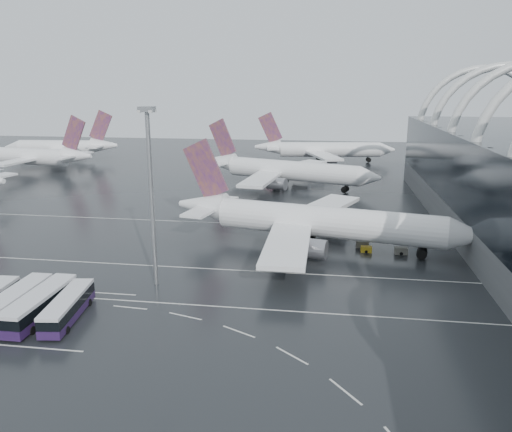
# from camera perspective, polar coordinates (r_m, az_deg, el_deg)

# --- Properties ---
(ground) EXTENTS (420.00, 420.00, 0.00)m
(ground) POSITION_cam_1_polar(r_m,az_deg,el_deg) (72.32, -6.08, -9.45)
(ground) COLOR black
(ground) RESTS_ON ground
(lane_marking_near) EXTENTS (120.00, 0.25, 0.01)m
(lane_marking_near) POSITION_cam_1_polar(r_m,az_deg,el_deg) (70.57, -6.49, -10.10)
(lane_marking_near) COLOR silver
(lane_marking_near) RESTS_ON ground
(lane_marking_mid) EXTENTS (120.00, 0.25, 0.01)m
(lane_marking_mid) POSITION_cam_1_polar(r_m,az_deg,el_deg) (83.09, -4.03, -6.10)
(lane_marking_mid) COLOR silver
(lane_marking_mid) RESTS_ON ground
(lane_marking_far) EXTENTS (120.00, 0.25, 0.01)m
(lane_marking_far) POSITION_cam_1_polar(r_m,az_deg,el_deg) (109.22, -0.89, -0.91)
(lane_marking_far) COLOR silver
(lane_marking_far) RESTS_ON ground
(bus_bay_line_north) EXTENTS (28.00, 0.25, 0.01)m
(bus_bay_line_north) POSITION_cam_1_polar(r_m,az_deg,el_deg) (81.41, -22.83, -7.74)
(bus_bay_line_north) COLOR silver
(bus_bay_line_north) RESTS_ON ground
(airliner_main) EXTENTS (57.35, 49.50, 19.52)m
(airliner_main) POSITION_cam_1_polar(r_m,az_deg,el_deg) (93.34, 6.48, -0.64)
(airliner_main) COLOR white
(airliner_main) RESTS_ON ground
(airliner_gate_b) EXTENTS (54.69, 48.59, 19.50)m
(airliner_gate_b) POSITION_cam_1_polar(r_m,az_deg,el_deg) (148.34, 3.20, 5.20)
(airliner_gate_b) COLOR white
(airliner_gate_b) RESTS_ON ground
(airliner_gate_c) EXTENTS (54.58, 49.94, 19.44)m
(airliner_gate_c) POSITION_cam_1_polar(r_m,az_deg,el_deg) (197.37, 7.57, 7.49)
(airliner_gate_c) COLOR white
(airliner_gate_c) RESTS_ON ground
(jet_remote_mid) EXTENTS (45.41, 36.64, 19.75)m
(jet_remote_mid) POSITION_cam_1_polar(r_m,az_deg,el_deg) (191.30, -23.77, 6.21)
(jet_remote_mid) COLOR white
(jet_remote_mid) RESTS_ON ground
(jet_remote_far) EXTENTS (45.99, 37.09, 20.01)m
(jet_remote_far) POSITION_cam_1_polar(r_m,az_deg,el_deg) (214.75, -21.17, 7.30)
(jet_remote_far) COLOR white
(jet_remote_far) RESTS_ON ground
(bus_row_near_b) EXTENTS (3.47, 13.91, 3.42)m
(bus_row_near_b) POSITION_cam_1_polar(r_m,az_deg,el_deg) (73.44, -25.87, -8.95)
(bus_row_near_b) COLOR #2D143E
(bus_row_near_b) RESTS_ON ground
(bus_row_near_c) EXTENTS (3.37, 13.94, 3.43)m
(bus_row_near_c) POSITION_cam_1_polar(r_m,az_deg,el_deg) (71.73, -23.46, -9.23)
(bus_row_near_c) COLOR #2D143E
(bus_row_near_c) RESTS_ON ground
(bus_row_near_d) EXTENTS (4.44, 12.86, 3.10)m
(bus_row_near_d) POSITION_cam_1_polar(r_m,az_deg,el_deg) (70.06, -20.72, -9.69)
(bus_row_near_d) COLOR #2D143E
(bus_row_near_d) RESTS_ON ground
(floodlight_mast) EXTENTS (2.04, 2.04, 26.64)m
(floodlight_mast) POSITION_cam_1_polar(r_m,az_deg,el_deg) (73.85, -11.98, 4.46)
(floodlight_mast) COLOR gray
(floodlight_mast) RESTS_ON ground
(gse_cart_belly_a) EXTENTS (1.99, 1.17, 1.08)m
(gse_cart_belly_a) POSITION_cam_1_polar(r_m,az_deg,el_deg) (93.24, 12.48, -3.72)
(gse_cart_belly_a) COLOR gold
(gse_cart_belly_a) RESTS_ON ground
(gse_cart_belly_b) EXTENTS (2.35, 1.39, 1.28)m
(gse_cart_belly_b) POSITION_cam_1_polar(r_m,az_deg,el_deg) (95.75, 12.06, -3.14)
(gse_cart_belly_b) COLOR slate
(gse_cart_belly_b) RESTS_ON ground
(gse_cart_belly_c) EXTENTS (2.42, 1.43, 1.32)m
(gse_cart_belly_c) POSITION_cam_1_polar(r_m,az_deg,el_deg) (86.53, 3.82, -4.77)
(gse_cart_belly_c) COLOR gold
(gse_cart_belly_c) RESTS_ON ground
(gse_cart_belly_d) EXTENTS (2.23, 1.32, 1.22)m
(gse_cart_belly_d) POSITION_cam_1_polar(r_m,az_deg,el_deg) (93.69, 16.24, -3.83)
(gse_cart_belly_d) COLOR slate
(gse_cart_belly_d) RESTS_ON ground
(gse_cart_belly_e) EXTENTS (2.15, 1.27, 1.18)m
(gse_cart_belly_e) POSITION_cam_1_polar(r_m,az_deg,el_deg) (102.42, 5.46, -1.72)
(gse_cart_belly_e) COLOR gold
(gse_cart_belly_e) RESTS_ON ground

